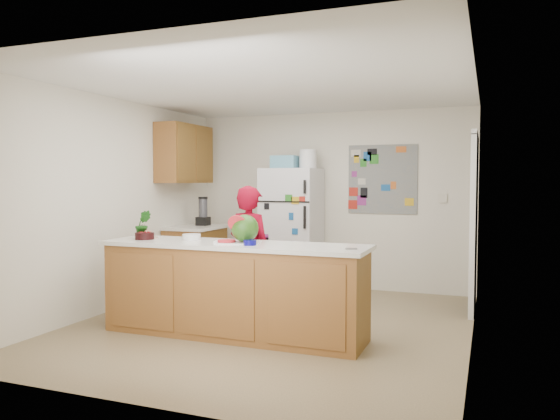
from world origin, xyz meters
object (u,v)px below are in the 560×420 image
at_px(refrigerator, 292,229).
at_px(person, 250,254).
at_px(cherry_bowl, 145,236).
at_px(watermelon, 245,228).

distance_m(refrigerator, person, 1.82).
height_order(person, cherry_bowl, person).
bearing_deg(watermelon, person, 109.55).
height_order(watermelon, cherry_bowl, watermelon).
height_order(refrigerator, watermelon, refrigerator).
distance_m(person, watermelon, 0.68).
bearing_deg(refrigerator, person, -84.58).
xyz_separation_m(refrigerator, person, (0.17, -1.81, -0.11)).
bearing_deg(watermelon, cherry_bowl, -177.58).
bearing_deg(cherry_bowl, person, 33.48).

